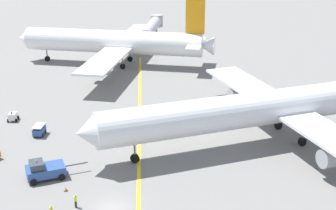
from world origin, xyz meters
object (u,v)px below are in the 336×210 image
airliner_at_gate_left (115,42)px  gse_baggage_cart_trailing (39,130)px  airliner_being_pushed (275,107)px  traffic_cone_nose_left (66,189)px  jet_bridge (152,26)px  ground_crew_wing_walker_right (76,201)px  pushback_tug (44,170)px  gse_gpu_cart_small (13,116)px

airliner_at_gate_left → gse_baggage_cart_trailing: bearing=-98.2°
airliner_being_pushed → traffic_cone_nose_left: 33.96m
jet_bridge → airliner_at_gate_left: bearing=-105.6°
ground_crew_wing_walker_right → traffic_cone_nose_left: bearing=120.4°
airliner_at_gate_left → ground_crew_wing_walker_right: (4.68, -62.79, -4.65)m
gse_baggage_cart_trailing → airliner_at_gate_left: bearing=81.8°
pushback_tug → gse_baggage_cart_trailing: bearing=109.7°
traffic_cone_nose_left → jet_bridge: size_ratio=0.03×
ground_crew_wing_walker_right → traffic_cone_nose_left: ground_crew_wing_walker_right is taller
airliner_being_pushed → gse_gpu_cart_small: bearing=172.5°
gse_gpu_cart_small → traffic_cone_nose_left: (15.04, -22.88, -0.52)m
jet_bridge → pushback_tug: bearing=-95.7°
airliner_at_gate_left → pushback_tug: bearing=-91.2°
airliner_at_gate_left → traffic_cone_nose_left: 59.40m
pushback_tug → gse_baggage_cart_trailing: pushback_tug is taller
airliner_at_gate_left → pushback_tug: airliner_at_gate_left is taller
airliner_at_gate_left → gse_gpu_cart_small: 38.62m
gse_baggage_cart_trailing → ground_crew_wing_walker_right: size_ratio=1.59×
gse_baggage_cart_trailing → gse_gpu_cart_small: gse_gpu_cart_small is taller
gse_gpu_cart_small → traffic_cone_nose_left: 27.39m
gse_baggage_cart_trailing → traffic_cone_nose_left: gse_baggage_cart_trailing is taller
airliner_being_pushed → pushback_tug: bearing=-157.0°
airliner_at_gate_left → airliner_being_pushed: airliner_at_gate_left is taller
ground_crew_wing_walker_right → jet_bridge: 87.85m
gse_gpu_cart_small → jet_bridge: jet_bridge is taller
pushback_tug → gse_baggage_cart_trailing: 14.67m
ground_crew_wing_walker_right → pushback_tug: bearing=130.0°
traffic_cone_nose_left → pushback_tug: bearing=138.3°
airliner_at_gate_left → traffic_cone_nose_left: bearing=-87.6°
gse_baggage_cart_trailing → pushback_tug: bearing=-70.3°
gse_baggage_cart_trailing → ground_crew_wing_walker_right: ground_crew_wing_walker_right is taller
gse_gpu_cart_small → jet_bridge: (19.50, 61.19, 3.68)m
airliner_being_pushed → jet_bridge: bearing=110.0°
pushback_tug → gse_baggage_cart_trailing: (-4.94, 13.80, -0.36)m
gse_baggage_cart_trailing → traffic_cone_nose_left: (8.61, -17.07, -0.58)m
pushback_tug → ground_crew_wing_walker_right: bearing=-50.0°
airliner_at_gate_left → ground_crew_wing_walker_right: bearing=-85.7°
airliner_being_pushed → pushback_tug: size_ratio=7.08×
airliner_being_pushed → gse_baggage_cart_trailing: size_ratio=20.88×
pushback_tug → traffic_cone_nose_left: 5.00m
airliner_being_pushed → traffic_cone_nose_left: bearing=-149.4°
airliner_at_gate_left → pushback_tug: 56.02m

